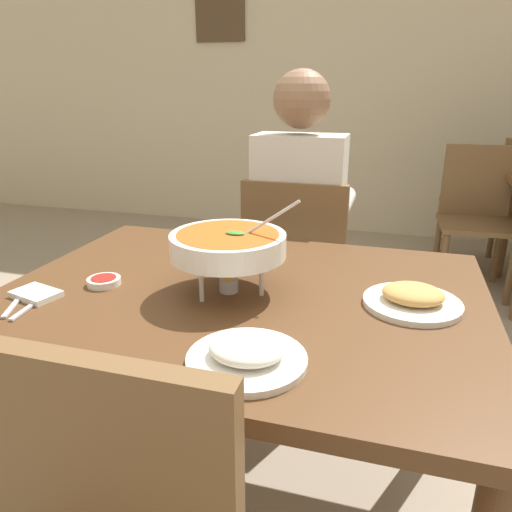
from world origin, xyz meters
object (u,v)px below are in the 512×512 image
dining_table_main (241,325)px  sauce_dish (104,281)px  chair_diner_main (297,269)px  appetizer_plate (413,299)px  chair_bg_right (490,197)px  curry_bowl (228,245)px  rice_plate (247,354)px  chair_bg_corner (476,210)px  diner_main (300,213)px

dining_table_main → sauce_dish: size_ratio=14.16×
chair_diner_main → appetizer_plate: (0.44, -0.74, 0.24)m
sauce_dish → chair_bg_right: (1.40, 2.62, -0.23)m
dining_table_main → curry_bowl: (-0.03, -0.01, 0.23)m
dining_table_main → chair_diner_main: 0.78m
curry_bowl → rice_plate: curry_bowl is taller
dining_table_main → chair_bg_corner: size_ratio=1.42×
curry_bowl → chair_bg_corner: size_ratio=0.37×
chair_bg_corner → rice_plate: bearing=-107.1°
chair_diner_main → rice_plate: size_ratio=3.75×
curry_bowl → chair_bg_right: (1.05, 2.56, -0.35)m
diner_main → chair_bg_right: diner_main is taller
sauce_dish → chair_bg_corner: size_ratio=0.10×
diner_main → curry_bowl: 0.82m
chair_diner_main → chair_bg_right: same height
rice_plate → chair_bg_right: (0.90, 2.89, -0.24)m
rice_plate → sauce_dish: bearing=151.5°
appetizer_plate → chair_bg_right: chair_bg_right is taller
dining_table_main → curry_bowl: 0.23m
curry_bowl → appetizer_plate: 0.48m
chair_diner_main → curry_bowl: 0.86m
diner_main → chair_bg_corner: (0.87, 1.31, -0.24)m
chair_diner_main → chair_bg_right: bearing=60.2°
diner_main → sauce_dish: diner_main is taller
chair_diner_main → chair_bg_right: (1.02, 1.78, 0.00)m
curry_bowl → rice_plate: 0.37m
chair_diner_main → chair_bg_corner: same height
rice_plate → chair_bg_right: bearing=72.7°
diner_main → curry_bowl: diner_main is taller
dining_table_main → chair_bg_right: size_ratio=1.42×
chair_diner_main → dining_table_main: bearing=-90.0°
dining_table_main → chair_bg_corner: (0.87, 2.12, -0.12)m
sauce_dish → chair_bg_corner: 2.52m
diner_main → appetizer_plate: diner_main is taller
curry_bowl → chair_diner_main: bearing=87.8°
chair_bg_right → chair_bg_corner: 0.46m
dining_table_main → chair_bg_right: 2.76m
curry_bowl → dining_table_main: bearing=11.5°
dining_table_main → rice_plate: rice_plate is taller
chair_bg_corner → curry_bowl: bearing=-113.0°
curry_bowl → chair_bg_right: bearing=67.7°
rice_plate → sauce_dish: size_ratio=2.67×
chair_bg_corner → appetizer_plate: bearing=-101.8°
rice_plate → sauce_dish: 0.56m
dining_table_main → chair_bg_right: bearing=68.2°
dining_table_main → rice_plate: size_ratio=5.31×
appetizer_plate → rice_plate: bearing=-130.9°
curry_bowl → appetizer_plate: size_ratio=1.39×
dining_table_main → chair_diner_main: (-0.00, 0.77, -0.12)m
diner_main → chair_bg_right: bearing=59.7°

